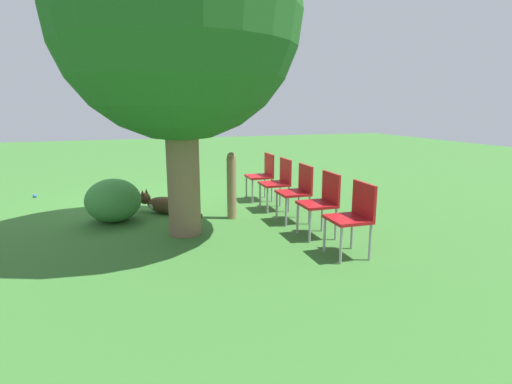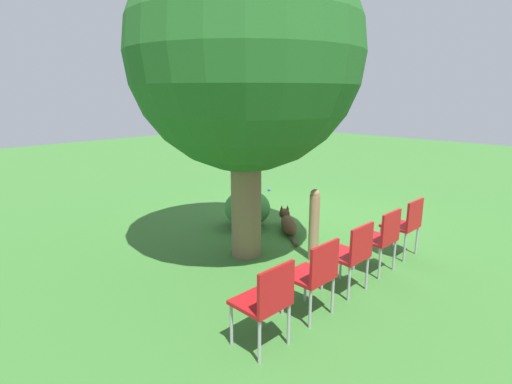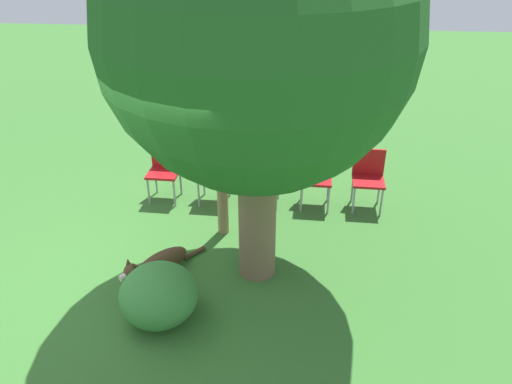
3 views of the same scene
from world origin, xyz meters
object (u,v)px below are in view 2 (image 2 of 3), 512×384
Objects in this scene: red_chair_2 at (352,252)px; tennis_ball at (269,190)px; fence_post at (314,224)px; red_chair_0 at (406,223)px; red_chair_1 at (381,236)px; oak_tree at (245,55)px; dog at (288,224)px; red_chair_3 at (315,273)px; red_chair_4 at (266,299)px.

tennis_ball is at bearing -35.74° from red_chair_2.
red_chair_0 is (-0.86, -0.98, -0.02)m from fence_post.
oak_tree is at bearing 26.53° from red_chair_1.
red_chair_3 is (-1.83, 1.85, 0.35)m from dog.
fence_post reaches higher than dog.
dog is 1.12× the size of red_chair_0.
red_chair_3 and red_chair_4 have the same top height.
red_chair_4 is (-0.87, 1.94, -0.02)m from fence_post.
red_chair_1 is at bearing 91.92° from red_chair_0.
oak_tree is 2.88m from red_chair_1.
fence_post reaches higher than red_chair_0.
dog is 1.12× the size of red_chair_4.
red_chair_3 is at bearing 91.92° from red_chair_2.
red_chair_3 is (-0.01, 2.19, 0.00)m from red_chair_0.
red_chair_4 is 6.01m from tennis_ball.
red_chair_3 is at bearing 136.44° from tennis_ball.
red_chair_2 is 1.00× the size of red_chair_4.
oak_tree reaches higher than red_chair_2.
dog is 2.17m from red_chair_2.
fence_post is at bearing -27.27° from red_chair_2.
red_chair_0 is 4.28m from tennis_ball.
dog is at bearing -43.45° from red_chair_3.
red_chair_0 is 0.73m from red_chair_1.
fence_post reaches higher than red_chair_2.
red_chair_4 is (-0.00, 0.73, 0.00)m from red_chair_3.
oak_tree is 5.08× the size of red_chair_0.
red_chair_0 is 1.46m from red_chair_2.
red_chair_3 is at bearing 91.92° from red_chair_1.
red_chair_2 is at bearing 142.50° from tennis_ball.
tennis_ball is (2.30, -3.07, -2.69)m from oak_tree.
tennis_ball is (3.96, -4.50, -0.46)m from red_chair_4.
red_chair_0 and red_chair_2 have the same top height.
red_chair_0 is 1.00× the size of red_chair_1.
red_chair_0 is (-1.66, -1.50, -2.23)m from oak_tree.
red_chair_4 is at bearing 91.92° from red_chair_0.
red_chair_1 is at bearing -88.08° from red_chair_2.
dog reaches higher than tennis_ball.
oak_tree is 2.41m from fence_post.
tennis_ball is at bearing -28.49° from red_chair_1.
red_chair_1 is at bearing 149.75° from tennis_ball.
fence_post is at bearing 50.33° from red_chair_0.
red_chair_0 and red_chair_4 have the same top height.
red_chair_3 is 1.00× the size of red_chair_4.
fence_post is 2.13m from red_chair_4.
red_chair_4 is at bearing 91.92° from red_chair_1.
fence_post is at bearing -64.06° from red_chair_4.
red_chair_2 is at bearing -178.76° from oak_tree.
dog is 0.94× the size of fence_post.
red_chair_4 is at bearing 131.39° from tennis_ball.
red_chair_3 is at bearing -88.08° from red_chair_4.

